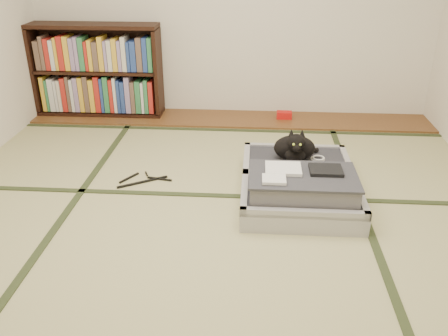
{
  "coord_description": "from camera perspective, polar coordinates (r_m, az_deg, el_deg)",
  "views": [
    {
      "loc": [
        0.25,
        -2.57,
        1.67
      ],
      "look_at": [
        0.05,
        0.35,
        0.25
      ],
      "focal_mm": 38.0,
      "sensor_mm": 36.0,
      "label": 1
    }
  ],
  "objects": [
    {
      "name": "cat",
      "position": [
        3.58,
        8.53,
        2.4
      ],
      "size": [
        0.36,
        0.36,
        0.29
      ],
      "color": "black",
      "rests_on": "suitcase"
    },
    {
      "name": "hanger",
      "position": [
        3.67,
        -9.66,
        -1.43
      ],
      "size": [
        0.39,
        0.28,
        0.01
      ],
      "color": "black",
      "rests_on": "floor"
    },
    {
      "name": "tatami_borders",
      "position": [
        3.5,
        -0.65,
        -2.58
      ],
      "size": [
        4.0,
        4.5,
        0.01
      ],
      "color": "#2D381E",
      "rests_on": "ground"
    },
    {
      "name": "floor",
      "position": [
        3.07,
        -1.4,
        -7.02
      ],
      "size": [
        4.5,
        4.5,
        0.0
      ],
      "primitive_type": "plane",
      "color": "tan",
      "rests_on": "ground"
    },
    {
      "name": "cable_coil",
      "position": [
        3.66,
        11.23,
        1.12
      ],
      "size": [
        0.11,
        0.11,
        0.03
      ],
      "color": "white",
      "rests_on": "suitcase"
    },
    {
      "name": "wood_strip",
      "position": [
        4.87,
        0.78,
        5.93
      ],
      "size": [
        4.0,
        0.5,
        0.02
      ],
      "primitive_type": "cube",
      "color": "brown",
      "rests_on": "ground"
    },
    {
      "name": "bookcase",
      "position": [
        5.06,
        -14.97,
        11.08
      ],
      "size": [
        1.29,
        0.29,
        0.92
      ],
      "color": "black",
      "rests_on": "wood_strip"
    },
    {
      "name": "red_item",
      "position": [
        4.88,
        7.26,
        6.35
      ],
      "size": [
        0.15,
        0.09,
        0.07
      ],
      "primitive_type": "cube",
      "rotation": [
        0.0,
        0.0,
        -0.0
      ],
      "color": "red",
      "rests_on": "wood_strip"
    },
    {
      "name": "suitcase",
      "position": [
        3.38,
        9.0,
        -1.88
      ],
      "size": [
        0.8,
        1.07,
        0.32
      ],
      "color": "#A1A0A5",
      "rests_on": "floor"
    }
  ]
}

